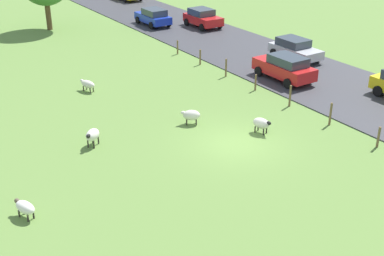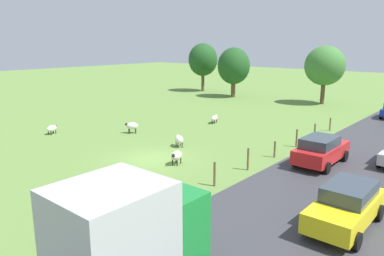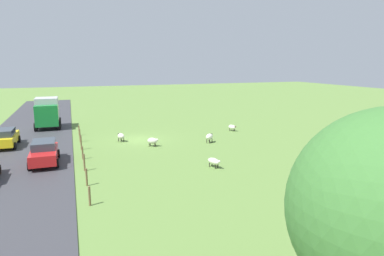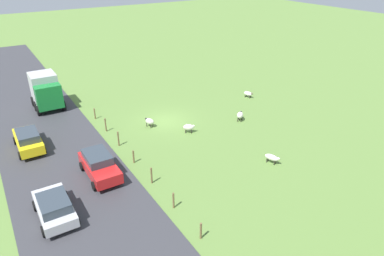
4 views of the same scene
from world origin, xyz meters
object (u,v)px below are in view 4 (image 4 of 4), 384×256
object	(u,v)px
sheep_3	(248,94)
sheep_2	(272,158)
sheep_4	(240,115)
car_4	(99,165)
car_0	(28,140)
car_3	(54,207)
sheep_0	(150,121)
sheep_1	(189,127)
truck_0	(46,91)

from	to	relation	value
sheep_3	sheep_2	bearing A→B (deg)	57.51
sheep_4	car_4	xyz separation A→B (m)	(14.12, 1.96, 0.34)
car_0	car_3	world-z (taller)	car_0
sheep_0	car_0	size ratio (longest dim) A/B	0.25
sheep_0	sheep_2	size ratio (longest dim) A/B	0.86
sheep_2	car_4	xyz separation A→B (m)	(11.45, -5.12, 0.44)
car_0	car_4	xyz separation A→B (m)	(-3.58, 6.57, 0.01)
sheep_1	sheep_4	bearing A→B (deg)	175.09
sheep_4	car_3	distance (m)	18.45
sheep_1	car_0	xyz separation A→B (m)	(12.34, -4.15, 0.39)
sheep_0	sheep_2	distance (m)	11.56
sheep_3	car_4	world-z (taller)	car_4
sheep_3	truck_0	distance (m)	20.94
sheep_0	truck_0	bearing A→B (deg)	-53.61
sheep_0	car_3	distance (m)	12.97
sheep_2	car_0	size ratio (longest dim) A/B	0.29
sheep_4	truck_0	xyz separation A→B (m)	(14.62, -12.62, 1.27)
sheep_4	sheep_1	bearing A→B (deg)	-4.91
sheep_0	car_3	size ratio (longest dim) A/B	0.27
sheep_0	sheep_3	xyz separation A→B (m)	(-12.24, -0.86, -0.08)
truck_0	car_3	distance (m)	17.83
sheep_2	sheep_0	bearing A→B (deg)	-63.94
sheep_4	truck_0	distance (m)	19.36
truck_0	car_0	size ratio (longest dim) A/B	0.91
car_0	car_3	size ratio (longest dim) A/B	1.09
sheep_2	car_3	distance (m)	15.28
sheep_1	sheep_2	bearing A→B (deg)	109.59
sheep_0	sheep_1	size ratio (longest dim) A/B	1.01
sheep_2	car_4	size ratio (longest dim) A/B	0.29
car_4	sheep_2	bearing A→B (deg)	155.90
sheep_2	car_3	size ratio (longest dim) A/B	0.32
sheep_1	car_0	size ratio (longest dim) A/B	0.25
sheep_0	sheep_1	distance (m)	3.72
truck_0	car_3	xyz separation A→B (m)	(3.17, 17.52, -1.01)
sheep_1	car_4	size ratio (longest dim) A/B	0.25
sheep_0	sheep_2	world-z (taller)	sheep_0
sheep_0	sheep_1	xyz separation A→B (m)	(-2.40, 2.85, -0.02)
sheep_0	sheep_3	distance (m)	12.28
sheep_4	car_3	size ratio (longest dim) A/B	0.26
sheep_0	car_0	world-z (taller)	car_0
sheep_3	car_0	size ratio (longest dim) A/B	0.26
sheep_0	car_0	bearing A→B (deg)	-7.43
car_4	car_3	bearing A→B (deg)	38.67
sheep_2	sheep_1	bearing A→B (deg)	-70.41
sheep_2	sheep_3	xyz separation A→B (m)	(-7.17, -11.25, -0.02)
sheep_3	truck_0	xyz separation A→B (m)	(19.11, -8.45, 1.40)
sheep_2	truck_0	xyz separation A→B (m)	(11.94, -19.70, 1.38)
truck_0	car_0	bearing A→B (deg)	68.97
sheep_0	sheep_4	size ratio (longest dim) A/B	1.03
sheep_1	sheep_2	size ratio (longest dim) A/B	0.85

